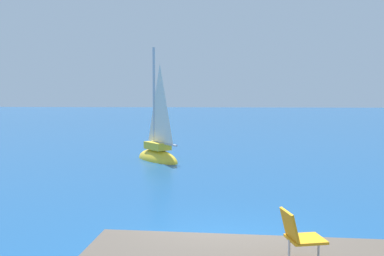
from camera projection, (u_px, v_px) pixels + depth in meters
name	position (u px, v px, depth m)	size (l,w,h in m)	color
ground_plane	(227.00, 247.00, 9.34)	(160.00, 160.00, 0.00)	navy
sailboat_near	(158.00, 154.00, 20.89)	(2.78, 3.09, 5.92)	yellow
beach_chair	(299.00, 234.00, 6.54)	(0.68, 0.59, 0.80)	orange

